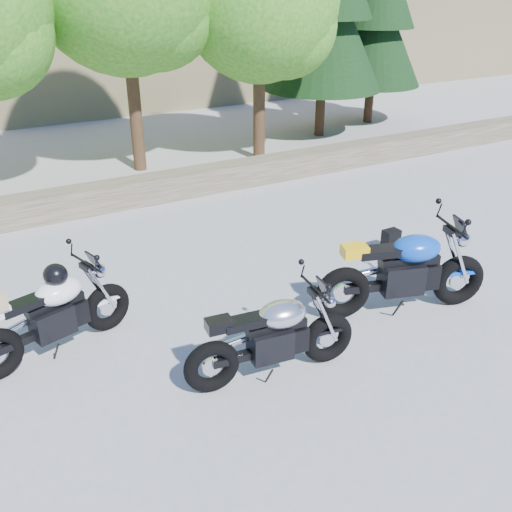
# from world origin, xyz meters

# --- Properties ---
(ground) EXTENTS (90.00, 90.00, 0.00)m
(ground) POSITION_xyz_m (0.00, 0.00, 0.00)
(ground) COLOR #929398
(ground) RESTS_ON ground
(stone_wall) EXTENTS (22.00, 0.55, 0.50)m
(stone_wall) POSITION_xyz_m (0.00, 5.50, 0.25)
(stone_wall) COLOR brown
(stone_wall) RESTS_ON ground
(tree_decid_right) EXTENTS (3.54, 3.54, 5.41)m
(tree_decid_right) POSITION_xyz_m (3.71, 6.94, 3.50)
(tree_decid_right) COLOR #382314
(tree_decid_right) RESTS_ON ground
(conifer_far) EXTENTS (2.82, 2.82, 6.27)m
(conifer_far) POSITION_xyz_m (8.40, 8.80, 3.27)
(conifer_far) COLOR #382314
(conifer_far) RESTS_ON ground
(silver_bike) EXTENTS (2.01, 0.64, 1.01)m
(silver_bike) POSITION_xyz_m (-0.35, -0.39, 0.49)
(silver_bike) COLOR black
(silver_bike) RESTS_ON ground
(white_bike) EXTENTS (1.98, 0.82, 1.12)m
(white_bike) POSITION_xyz_m (-2.37, 1.22, 0.55)
(white_bike) COLOR black
(white_bike) RESTS_ON ground
(blue_bike) EXTENTS (2.29, 0.96, 1.18)m
(blue_bike) POSITION_xyz_m (1.83, -0.03, 0.57)
(blue_bike) COLOR black
(blue_bike) RESTS_ON ground
(backpack) EXTENTS (0.27, 0.23, 0.36)m
(backpack) POSITION_xyz_m (2.94, 1.45, 0.17)
(backpack) COLOR black
(backpack) RESTS_ON ground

